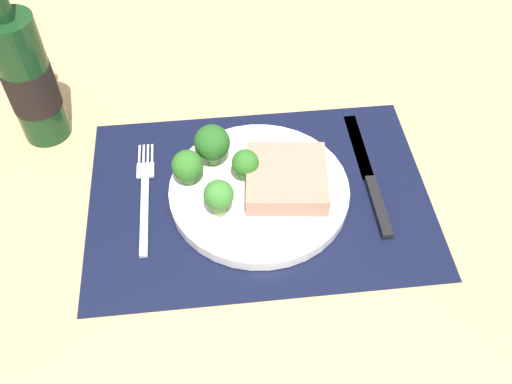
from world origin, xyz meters
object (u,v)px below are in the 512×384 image
Objects in this scene: steak at (286,177)px; knife at (371,181)px; plate at (259,191)px; wine_bottle at (28,78)px; fork at (145,195)px.

knife is at bearing 1.60° from steak.
plate reaches higher than knife.
wine_bottle is (-45.18, 15.08, 9.51)cm from knife.
knife is at bearing -18.46° from wine_bottle.
fork is 30.67cm from knife.
fork is at bearing 178.04° from knife.
steak reaches higher than plate.
fork is 0.67× the size of wine_bottle.
plate is 1.25× the size of fork.
plate is 2.26× the size of steak.
fork is at bearing 176.29° from steak.
fork is (-15.26, 1.42, -0.55)cm from plate.
steak is (3.59, 0.20, 2.17)cm from plate.
fork is at bearing -44.33° from wine_bottle.
wine_bottle reaches higher than knife.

